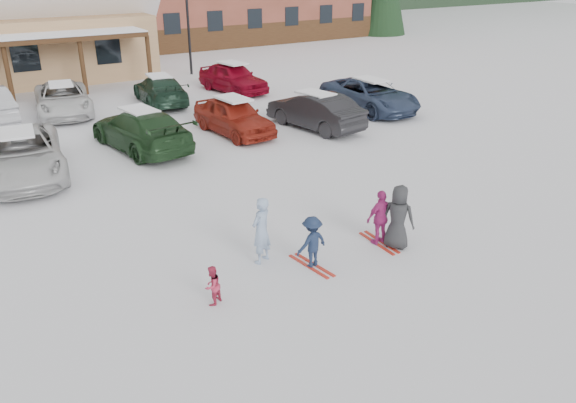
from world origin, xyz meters
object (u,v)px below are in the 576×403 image
parked_car_6 (370,95)px  parked_car_10 (63,99)px  lamp_post (188,18)px  parked_car_11 (160,90)px  bystander_dark (398,217)px  child_magenta (381,217)px  parked_car_5 (315,111)px  parked_car_2 (22,154)px  parked_car_3 (141,129)px  toddler_red (212,286)px  child_navy (312,242)px  adult_skier (261,230)px  parked_car_4 (234,116)px  parked_car_12 (233,78)px

parked_car_6 → parked_car_10: bearing=150.1°
lamp_post → parked_car_10: lamp_post is taller
parked_car_11 → bystander_dark: bearing=95.4°
child_magenta → parked_car_5: size_ratio=0.32×
parked_car_2 → parked_car_3: 4.37m
parked_car_11 → parked_car_6: bearing=147.1°
parked_car_2 → parked_car_11: size_ratio=1.16×
child_magenta → parked_car_3: size_ratio=0.27×
parked_car_6 → parked_car_10: parked_car_6 is taller
lamp_post → toddler_red: bearing=-112.2°
child_navy → parked_car_5: parked_car_5 is taller
parked_car_5 → child_magenta: bearing=54.9°
child_magenta → parked_car_2: 12.15m
child_magenta → parked_car_5: parked_car_5 is taller
lamp_post → adult_skier: bearing=-109.2°
child_magenta → parked_car_4: parked_car_4 is taller
parked_car_5 → parked_car_10: 11.82m
parked_car_2 → parked_car_6: bearing=9.3°
child_magenta → parked_car_10: bearing=-75.1°
parked_car_6 → parked_car_11: parked_car_6 is taller
child_navy → child_magenta: size_ratio=0.88×
parked_car_5 → parked_car_6: bearing=-173.5°
adult_skier → child_navy: 1.23m
parked_car_11 → parked_car_12: bearing=-167.7°
child_navy → parked_car_10: 17.84m
toddler_red → bystander_dark: 5.04m
parked_car_3 → parked_car_10: parked_car_3 is taller
lamp_post → parked_car_12: 6.43m
parked_car_3 → parked_car_11: (3.16, 6.51, -0.08)m
toddler_red → bystander_dark: bearing=149.2°
lamp_post → parked_car_10: (-8.87, -5.86, -2.63)m
parked_car_2 → parked_car_5: (11.49, -0.43, -0.01)m
parked_car_4 → parked_car_10: bearing=122.1°
parked_car_3 → parked_car_2: bearing=1.8°
child_navy → parked_car_6: parked_car_6 is taller
parked_car_3 → parked_car_6: 11.13m
parked_car_2 → parked_car_10: 8.25m
adult_skier → parked_car_6: (11.55, 9.89, -0.09)m
toddler_red → bystander_dark: (5.02, -0.16, 0.39)m
toddler_red → parked_car_6: 17.22m
child_navy → parked_car_5: bearing=-131.8°
toddler_red → parked_car_12: parked_car_12 is taller
bystander_dark → parked_car_6: size_ratio=0.31×
parked_car_6 → parked_car_10: (-12.50, 7.02, -0.03)m
child_navy → parked_car_2: parked_car_2 is taller
toddler_red → parked_car_6: bearing=-169.7°
parked_car_5 → parked_car_11: 8.67m
child_navy → bystander_dark: bystander_dark is taller
adult_skier → parked_car_6: bearing=-164.8°
parked_car_3 → bystander_dark: bearing=96.3°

